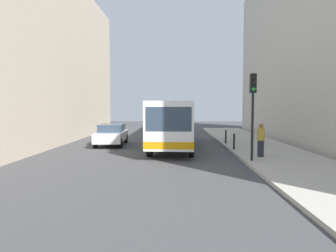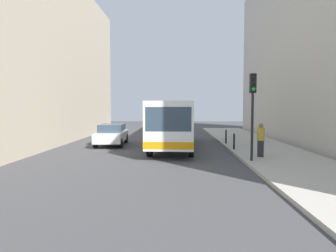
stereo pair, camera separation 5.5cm
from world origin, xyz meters
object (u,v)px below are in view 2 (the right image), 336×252
car_behind_bus (170,126)px  bus (174,121)px  car_beside_bus (112,134)px  bollard_near (234,141)px  bollard_mid (226,137)px  traffic_light (253,100)px  pedestrian_near_signal (261,140)px

car_behind_bus → bus: bearing=92.2°
car_beside_bus → bollard_near: car_beside_bus is taller
car_beside_bus → car_behind_bus: size_ratio=1.02×
bollard_mid → car_behind_bus: bearing=112.3°
bollard_near → car_beside_bus: bearing=159.5°
traffic_light → bollard_near: (-0.10, 3.88, -2.38)m
bollard_mid → pedestrian_near_signal: (0.83, -5.66, 0.39)m
car_beside_bus → pedestrian_near_signal: (8.85, -5.70, 0.23)m
bus → car_behind_bus: size_ratio=2.52×
bollard_near → pedestrian_near_signal: size_ratio=0.55×
bus → traffic_light: (3.73, -6.02, 1.28)m
car_beside_bus → traffic_light: bearing=137.3°
traffic_light → bollard_mid: bearing=90.8°
traffic_light → bollard_mid: 7.24m
bollard_mid → car_beside_bus: bearing=179.8°
car_behind_bus → pedestrian_near_signal: size_ratio=2.55×
car_behind_bus → pedestrian_near_signal: (4.90, -15.56, 0.23)m
bus → pedestrian_near_signal: (4.47, -4.84, -0.71)m
car_behind_bus → car_beside_bus: bearing=68.1°
car_beside_bus → pedestrian_near_signal: 10.53m
traffic_light → bollard_mid: size_ratio=4.32×
car_beside_bus → car_behind_bus: same height
car_behind_bus → traffic_light: bearing=103.9°
car_behind_bus → pedestrian_near_signal: 16.32m
bollard_near → bollard_mid: size_ratio=1.00×
bus → bollard_mid: bus is taller
bus → bollard_mid: bearing=-164.9°
car_beside_bus → bus: bearing=166.5°
car_behind_bus → bollard_mid: 10.71m
traffic_light → bollard_near: traffic_light is taller
traffic_light → pedestrian_near_signal: bearing=58.0°
bollard_mid → bus: bearing=-167.3°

